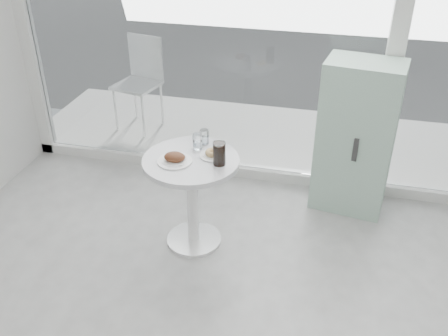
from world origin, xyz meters
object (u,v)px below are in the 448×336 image
(patio_chair, at_px, (141,77))
(plate_fritter, at_px, (175,158))
(water_tumbler_b, at_px, (204,137))
(main_table, at_px, (192,184))
(water_tumbler_a, at_px, (198,142))
(mint_cabinet, at_px, (356,138))
(plate_donut, at_px, (213,154))
(cola_glass, at_px, (219,154))

(patio_chair, height_order, plate_fritter, patio_chair)
(patio_chair, xyz_separation_m, water_tumbler_b, (1.19, -1.61, 0.20))
(main_table, height_order, water_tumbler_a, water_tumbler_a)
(water_tumbler_b, bearing_deg, mint_cabinet, 27.01)
(patio_chair, relative_size, plate_fritter, 3.96)
(plate_donut, xyz_separation_m, cola_glass, (0.07, -0.10, 0.06))
(patio_chair, bearing_deg, plate_fritter, -48.17)
(main_table, height_order, mint_cabinet, mint_cabinet)
(mint_cabinet, xyz_separation_m, plate_donut, (-1.03, -0.77, 0.13))
(plate_donut, distance_m, cola_glass, 0.14)
(cola_glass, bearing_deg, water_tumbler_b, 124.09)
(water_tumbler_b, bearing_deg, plate_fritter, -111.70)
(plate_fritter, relative_size, water_tumbler_b, 2.21)
(mint_cabinet, xyz_separation_m, patio_chair, (-2.34, 1.02, -0.04))
(mint_cabinet, xyz_separation_m, water_tumbler_a, (-1.18, -0.68, 0.16))
(mint_cabinet, bearing_deg, patio_chair, 165.17)
(patio_chair, height_order, plate_donut, patio_chair)
(plate_donut, relative_size, water_tumbler_b, 1.71)
(mint_cabinet, relative_size, water_tumbler_a, 10.86)
(main_table, distance_m, patio_chair, 2.19)
(plate_fritter, xyz_separation_m, cola_glass, (0.32, 0.04, 0.06))
(main_table, bearing_deg, patio_chair, 121.86)
(plate_fritter, xyz_separation_m, water_tumbler_b, (0.13, 0.32, 0.02))
(main_table, relative_size, water_tumbler_b, 6.66)
(cola_glass, bearing_deg, main_table, 173.41)
(mint_cabinet, xyz_separation_m, cola_glass, (-0.96, -0.87, 0.19))
(main_table, relative_size, water_tumbler_a, 6.30)
(mint_cabinet, distance_m, water_tumbler_a, 1.37)
(plate_fritter, bearing_deg, water_tumbler_a, 65.74)
(main_table, xyz_separation_m, cola_glass, (0.22, -0.03, 0.30))
(plate_donut, bearing_deg, patio_chair, 126.14)
(water_tumbler_a, distance_m, water_tumbler_b, 0.10)
(plate_fritter, bearing_deg, plate_donut, 30.36)
(plate_fritter, height_order, cola_glass, cola_glass)
(mint_cabinet, bearing_deg, plate_fritter, -135.84)
(mint_cabinet, relative_size, plate_donut, 6.72)
(plate_fritter, height_order, water_tumbler_b, water_tumbler_b)
(main_table, height_order, plate_fritter, plate_fritter)
(water_tumbler_b, bearing_deg, cola_glass, -55.91)
(main_table, distance_m, plate_fritter, 0.27)
(cola_glass, bearing_deg, mint_cabinet, 42.11)
(mint_cabinet, height_order, water_tumbler_b, mint_cabinet)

